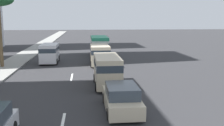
{
  "coord_description": "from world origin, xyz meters",
  "views": [
    {
      "loc": [
        -2.5,
        -1.16,
        5.37
      ],
      "look_at": [
        19.38,
        -3.44,
        1.77
      ],
      "focal_mm": 43.62,
      "sensor_mm": 36.0,
      "label": 1
    }
  ],
  "objects_px": {
    "car_third": "(121,98)",
    "van_sixth": "(107,69)",
    "van_lead": "(50,52)",
    "minibus_second": "(99,46)",
    "van_fourth": "(100,54)"
  },
  "relations": [
    {
      "from": "car_third",
      "to": "van_sixth",
      "type": "xyz_separation_m",
      "value": [
        5.97,
        0.33,
        0.63
      ]
    },
    {
      "from": "van_lead",
      "to": "minibus_second",
      "type": "distance_m",
      "value": 8.17
    },
    {
      "from": "minibus_second",
      "to": "van_lead",
      "type": "bearing_deg",
      "value": 128.73
    },
    {
      "from": "minibus_second",
      "to": "van_fourth",
      "type": "distance_m",
      "value": 7.43
    },
    {
      "from": "van_fourth",
      "to": "van_sixth",
      "type": "xyz_separation_m",
      "value": [
        -10.0,
        0.01,
        0.05
      ]
    },
    {
      "from": "van_lead",
      "to": "minibus_second",
      "type": "relative_size",
      "value": 0.71
    },
    {
      "from": "minibus_second",
      "to": "car_third",
      "type": "distance_m",
      "value": 23.4
    },
    {
      "from": "van_lead",
      "to": "van_sixth",
      "type": "xyz_separation_m",
      "value": [
        -12.31,
        -5.98,
        0.07
      ]
    },
    {
      "from": "van_lead",
      "to": "van_fourth",
      "type": "relative_size",
      "value": 0.96
    },
    {
      "from": "van_fourth",
      "to": "van_lead",
      "type": "bearing_deg",
      "value": 68.96
    },
    {
      "from": "minibus_second",
      "to": "car_third",
      "type": "height_order",
      "value": "minibus_second"
    },
    {
      "from": "van_lead",
      "to": "car_third",
      "type": "distance_m",
      "value": 19.34
    },
    {
      "from": "van_lead",
      "to": "car_third",
      "type": "height_order",
      "value": "van_lead"
    },
    {
      "from": "van_sixth",
      "to": "van_lead",
      "type": "bearing_deg",
      "value": 25.93
    },
    {
      "from": "van_lead",
      "to": "car_third",
      "type": "xyz_separation_m",
      "value": [
        -18.28,
        -6.31,
        -0.56
      ]
    }
  ]
}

